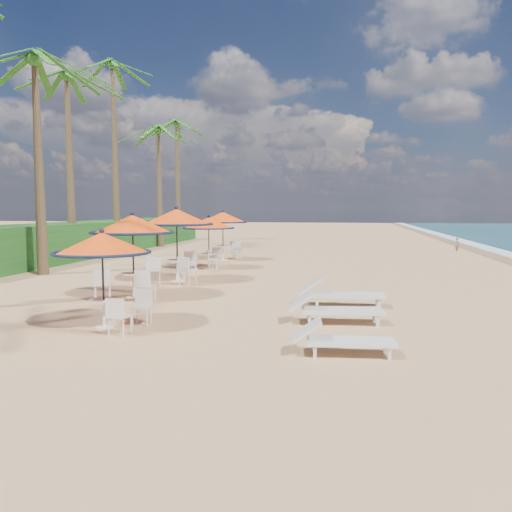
% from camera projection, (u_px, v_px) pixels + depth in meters
% --- Properties ---
extents(ground, '(160.00, 160.00, 0.00)m').
position_uv_depth(ground, '(317.00, 344.00, 9.39)').
color(ground, tan).
rests_on(ground, ground).
extents(scrub_hedge, '(3.00, 40.00, 1.80)m').
position_uv_depth(scrub_hedge, '(31.00, 245.00, 22.49)').
color(scrub_hedge, '#194716').
rests_on(scrub_hedge, ground).
extents(station_0, '(2.04, 2.04, 2.13)m').
position_uv_depth(station_0, '(105.00, 252.00, 10.44)').
color(station_0, black).
rests_on(station_0, ground).
extents(station_1, '(2.36, 2.36, 2.46)m').
position_uv_depth(station_1, '(132.00, 232.00, 13.94)').
color(station_1, black).
rests_on(station_1, ground).
extents(station_2, '(2.53, 2.63, 2.64)m').
position_uv_depth(station_2, '(177.00, 226.00, 17.10)').
color(station_2, black).
rests_on(station_2, ground).
extents(station_3, '(2.18, 2.18, 2.27)m').
position_uv_depth(station_3, '(208.00, 229.00, 20.88)').
color(station_3, black).
rests_on(station_3, ground).
extents(station_4, '(2.37, 2.37, 2.47)m').
position_uv_depth(station_4, '(224.00, 222.00, 24.34)').
color(station_4, black).
rests_on(station_4, ground).
extents(lounger_near, '(1.81, 0.73, 0.63)m').
position_uv_depth(lounger_near, '(340.00, 339.00, 8.62)').
color(lounger_near, silver).
rests_on(lounger_near, ground).
extents(lounger_mid, '(2.13, 0.89, 0.74)m').
position_uv_depth(lounger_mid, '(333.00, 308.00, 11.00)').
color(lounger_mid, silver).
rests_on(lounger_mid, ground).
extents(lounger_far, '(2.23, 0.81, 0.79)m').
position_uv_depth(lounger_far, '(338.00, 292.00, 12.92)').
color(lounger_far, silver).
rests_on(lounger_far, ground).
extents(palm_3, '(5.00, 5.00, 8.33)m').
position_uv_depth(palm_3, '(35.00, 72.00, 18.53)').
color(palm_3, brown).
rests_on(palm_3, ground).
extents(palm_4, '(5.00, 5.00, 9.12)m').
position_uv_depth(palm_4, '(67.00, 87.00, 23.78)').
color(palm_4, brown).
rests_on(palm_4, ground).
extents(palm_5, '(5.00, 5.00, 11.03)m').
position_uv_depth(palm_5, '(113.00, 76.00, 28.68)').
color(palm_5, brown).
rests_on(palm_5, ground).
extents(palm_6, '(5.00, 5.00, 7.91)m').
position_uv_depth(palm_6, '(158.00, 137.00, 32.68)').
color(palm_6, brown).
rests_on(palm_6, ground).
extents(palm_7, '(5.00, 5.00, 9.22)m').
position_uv_depth(palm_7, '(177.00, 131.00, 37.94)').
color(palm_7, brown).
rests_on(palm_7, ground).
extents(person, '(0.21, 0.32, 0.88)m').
position_uv_depth(person, '(457.00, 244.00, 29.26)').
color(person, brown).
rests_on(person, ground).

